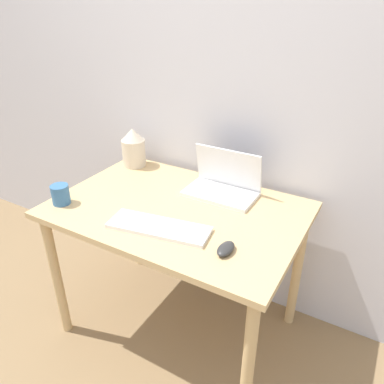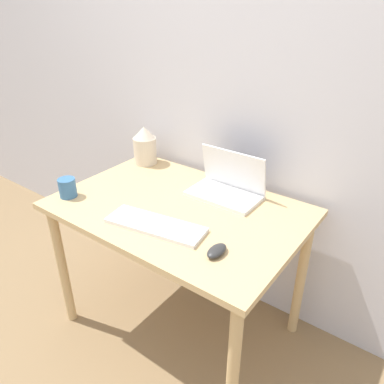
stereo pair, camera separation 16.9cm
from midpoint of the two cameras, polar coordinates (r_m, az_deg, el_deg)
The scene contains 8 objects.
ground_plane at distance 2.07m, azimuth -10.93°, elevation -26.24°, with size 12.00×12.00×0.00m, color #8C704C.
wall_back at distance 1.96m, azimuth 2.24°, elevation 15.82°, with size 6.00×0.05×2.50m.
desk at distance 1.82m, azimuth -4.91°, elevation -5.03°, with size 1.17×0.79×0.77m.
laptop at distance 1.86m, azimuth 2.20°, elevation 1.09°, with size 0.35×0.21×0.22m.
keyboard at distance 1.62m, azimuth -8.07°, elevation -5.42°, with size 0.46×0.22×0.02m.
mouse at distance 1.47m, azimuth 1.87°, elevation -8.74°, with size 0.06×0.11×0.03m.
vase at distance 2.20m, azimuth -11.11°, elevation 6.60°, with size 0.13×0.13×0.22m.
mug at distance 1.91m, azimuth -21.82°, elevation -0.42°, with size 0.08×0.08×0.10m.
Camera 1 is at (0.82, -0.89, 1.66)m, focal length 35.00 mm.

